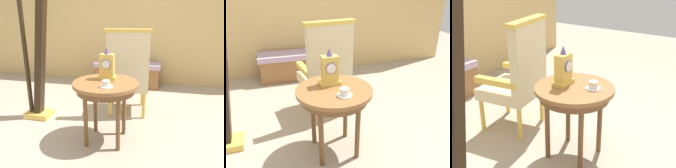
% 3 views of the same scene
% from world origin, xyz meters
% --- Properties ---
extents(ground_plane, '(10.00, 10.00, 0.00)m').
position_xyz_m(ground_plane, '(0.00, 0.00, 0.00)').
color(ground_plane, tan).
extents(wall_back, '(6.00, 0.10, 2.80)m').
position_xyz_m(wall_back, '(0.00, 2.25, 1.40)').
color(wall_back, tan).
rests_on(wall_back, ground).
extents(side_table, '(0.67, 0.67, 0.66)m').
position_xyz_m(side_table, '(0.09, 0.01, 0.58)').
color(side_table, brown).
rests_on(side_table, ground).
extents(teacup_left, '(0.13, 0.13, 0.07)m').
position_xyz_m(teacup_left, '(0.13, -0.15, 0.69)').
color(teacup_left, white).
rests_on(teacup_left, side_table).
extents(mantel_clock, '(0.19, 0.11, 0.34)m').
position_xyz_m(mantel_clock, '(0.08, 0.11, 0.79)').
color(mantel_clock, gold).
rests_on(mantel_clock, side_table).
extents(armchair, '(0.61, 0.60, 1.14)m').
position_xyz_m(armchair, '(0.20, 0.71, 0.59)').
color(armchair, beige).
rests_on(armchair, ground).
extents(harp, '(0.40, 0.24, 1.81)m').
position_xyz_m(harp, '(-0.89, 0.36, 0.73)').
color(harp, gold).
rests_on(harp, ground).
extents(window_bench, '(1.20, 0.40, 0.44)m').
position_xyz_m(window_bench, '(0.00, 1.95, 0.22)').
color(window_bench, '#B299B7').
rests_on(window_bench, ground).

